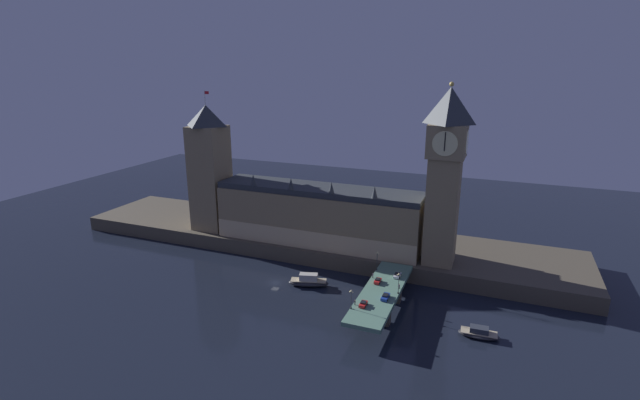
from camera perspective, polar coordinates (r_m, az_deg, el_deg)
ground_plane at (r=174.90m, az=-5.56°, el=-10.09°), size 400.00×400.00×0.00m
embankment at (r=206.02m, az=-0.60°, el=-4.88°), size 220.00×42.00×6.27m
parliament_hall at (r=191.16m, az=-0.18°, el=-1.83°), size 85.17×19.12×28.44m
clock_tower at (r=170.47m, az=15.13°, el=3.37°), size 13.45×13.56×65.81m
victoria_tower at (r=210.07m, az=-13.43°, el=3.85°), size 14.53×14.53×60.99m
bridge at (r=155.11m, az=7.52°, el=-11.61°), size 11.64×46.00×7.13m
car_northbound_lead at (r=158.87m, az=7.12°, el=-9.84°), size 1.92×3.87×1.53m
car_northbound_trail at (r=144.47m, az=5.35°, el=-12.62°), size 1.99×3.83×1.43m
car_southbound_lead at (r=149.23m, az=8.05°, el=-11.71°), size 2.10×4.76×1.47m
car_southbound_trail at (r=163.93m, az=9.50°, el=-9.11°), size 2.11×4.21×1.38m
pedestrian_near_rail at (r=144.77m, az=4.32°, el=-12.43°), size 0.38×0.38×1.64m
pedestrian_mid_walk at (r=155.92m, az=9.74°, el=-10.43°), size 0.38×0.38×1.63m
pedestrian_far_rail at (r=161.97m, az=6.52°, el=-9.19°), size 0.38×0.38×1.81m
street_lamp_near at (r=141.20m, az=3.85°, el=-11.83°), size 1.34×0.60×6.16m
street_lamp_mid at (r=151.22m, az=9.66°, el=-9.80°), size 1.34×0.60×7.09m
street_lamp_far at (r=166.51m, az=7.04°, el=-7.17°), size 1.34×0.60×7.09m
boat_upstream at (r=171.06m, az=-1.42°, el=-10.00°), size 15.39×8.67×4.75m
boat_downstream at (r=149.96m, az=18.96°, el=-15.25°), size 11.98×5.37×3.27m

